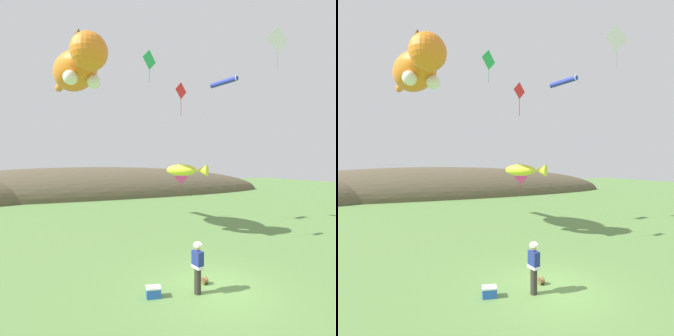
% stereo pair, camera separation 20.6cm
% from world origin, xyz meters
% --- Properties ---
extents(ground_plane, '(120.00, 120.00, 0.00)m').
position_xyz_m(ground_plane, '(0.00, 0.00, 0.00)').
color(ground_plane, '#5B8442').
extents(distant_hill_ridge, '(60.18, 14.47, 8.17)m').
position_xyz_m(distant_hill_ridge, '(-3.44, 30.47, 0.00)').
color(distant_hill_ridge, brown).
rests_on(distant_hill_ridge, ground).
extents(festival_attendant, '(0.32, 0.45, 1.77)m').
position_xyz_m(festival_attendant, '(-0.66, -0.13, 0.95)').
color(festival_attendant, '#332D28').
rests_on(festival_attendant, ground).
extents(kite_spool, '(0.17, 0.27, 0.27)m').
position_xyz_m(kite_spool, '(-0.05, 0.40, 0.13)').
color(kite_spool, olive).
rests_on(kite_spool, ground).
extents(picnic_cooler, '(0.55, 0.43, 0.36)m').
position_xyz_m(picnic_cooler, '(-2.14, 0.24, 0.18)').
color(picnic_cooler, blue).
rests_on(picnic_cooler, ground).
extents(kite_giant_cat, '(3.43, 8.97, 2.75)m').
position_xyz_m(kite_giant_cat, '(-3.85, 9.55, 10.50)').
color(kite_giant_cat, orange).
extents(kite_fish_windsock, '(2.32, 2.44, 0.82)m').
position_xyz_m(kite_fish_windsock, '(2.19, 6.35, 4.11)').
color(kite_fish_windsock, yellow).
extents(kite_tube_streamer, '(1.05, 2.37, 0.44)m').
position_xyz_m(kite_tube_streamer, '(6.19, 8.05, 10.47)').
color(kite_tube_streamer, '#2633A5').
extents(kite_diamond_white, '(1.51, 0.25, 2.42)m').
position_xyz_m(kite_diamond_white, '(6.78, 3.65, 11.75)').
color(kite_diamond_white, white).
extents(kite_diamond_red, '(0.86, 0.40, 1.83)m').
position_xyz_m(kite_diamond_red, '(1.18, 4.95, 8.45)').
color(kite_diamond_red, red).
extents(kite_diamond_green, '(1.23, 0.74, 2.32)m').
position_xyz_m(kite_diamond_green, '(0.97, 9.62, 11.83)').
color(kite_diamond_green, green).
extents(kite_diamond_pink, '(1.17, 0.24, 2.08)m').
position_xyz_m(kite_diamond_pink, '(4.35, 11.42, 3.40)').
color(kite_diamond_pink, '#E53F8C').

